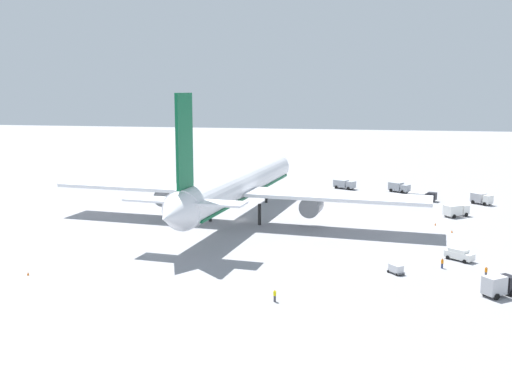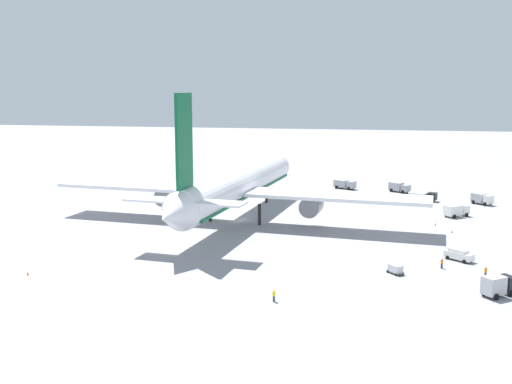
% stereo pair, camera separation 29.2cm
% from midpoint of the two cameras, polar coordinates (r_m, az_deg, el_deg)
% --- Properties ---
extents(ground_plane, '(600.00, 600.00, 0.00)m').
position_cam_midpoint_polar(ground_plane, '(128.58, -1.68, -2.70)').
color(ground_plane, gray).
extents(airliner, '(72.98, 80.08, 27.22)m').
position_cam_midpoint_polar(airliner, '(125.93, -1.85, 0.61)').
color(airliner, white).
rests_on(airliner, ground).
extents(service_truck_0, '(5.47, 5.95, 2.68)m').
position_cam_midpoint_polar(service_truck_0, '(138.89, 18.48, -1.64)').
color(service_truck_0, white).
rests_on(service_truck_0, ground).
extents(service_truck_1, '(4.37, 7.18, 2.26)m').
position_cam_midpoint_polar(service_truck_1, '(156.32, 15.56, -0.36)').
color(service_truck_1, black).
rests_on(service_truck_1, ground).
extents(service_truck_2, '(4.52, 4.92, 2.90)m').
position_cam_midpoint_polar(service_truck_2, '(88.27, 22.04, -8.22)').
color(service_truck_2, black).
rests_on(service_truck_2, ground).
extents(service_truck_3, '(5.30, 6.06, 2.61)m').
position_cam_midpoint_polar(service_truck_3, '(167.61, 13.42, 0.47)').
color(service_truck_3, '#999EA5').
rests_on(service_truck_3, ground).
extents(service_truck_4, '(4.93, 6.53, 2.44)m').
position_cam_midpoint_polar(service_truck_4, '(170.43, 8.36, 0.77)').
color(service_truck_4, '#999EA5').
rests_on(service_truck_4, ground).
extents(service_truck_5, '(5.06, 5.24, 2.66)m').
position_cam_midpoint_polar(service_truck_5, '(155.80, 20.66, -0.57)').
color(service_truck_5, white).
rests_on(service_truck_5, ground).
extents(service_van, '(4.36, 4.79, 1.97)m').
position_cam_midpoint_polar(service_van, '(104.04, 18.75, -5.65)').
color(service_van, white).
rests_on(service_van, ground).
extents(baggage_cart_0, '(2.84, 2.69, 1.44)m').
position_cam_midpoint_polar(baggage_cart_0, '(94.14, 13.13, -7.14)').
color(baggage_cart_0, '#595B60').
rests_on(baggage_cart_0, ground).
extents(ground_worker_0, '(0.41, 0.41, 1.69)m').
position_cam_midpoint_polar(ground_worker_0, '(80.18, 1.70, -9.84)').
color(ground_worker_0, '#3F3F47').
rests_on(ground_worker_0, ground).
extents(ground_worker_1, '(0.56, 0.56, 1.61)m').
position_cam_midpoint_polar(ground_worker_1, '(98.75, 17.27, -6.52)').
color(ground_worker_1, navy).
rests_on(ground_worker_1, ground).
extents(ground_worker_2, '(0.50, 0.50, 1.74)m').
position_cam_midpoint_polar(ground_worker_2, '(96.13, 21.02, -7.13)').
color(ground_worker_2, '#3F3F47').
rests_on(ground_worker_2, ground).
extents(traffic_cone_0, '(0.36, 0.36, 0.55)m').
position_cam_midpoint_polar(traffic_cone_0, '(123.52, 18.14, -3.58)').
color(traffic_cone_0, orange).
rests_on(traffic_cone_0, ground).
extents(traffic_cone_2, '(0.36, 0.36, 0.55)m').
position_cam_midpoint_polar(traffic_cone_2, '(162.33, 7.61, -0.06)').
color(traffic_cone_2, orange).
rests_on(traffic_cone_2, ground).
extents(traffic_cone_3, '(0.36, 0.36, 0.55)m').
position_cam_midpoint_polar(traffic_cone_3, '(128.93, 16.68, -2.95)').
color(traffic_cone_3, orange).
rests_on(traffic_cone_3, ground).
extents(traffic_cone_4, '(0.36, 0.36, 0.55)m').
position_cam_midpoint_polar(traffic_cone_4, '(97.44, -21.01, -7.28)').
color(traffic_cone_4, orange).
rests_on(traffic_cone_4, ground).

